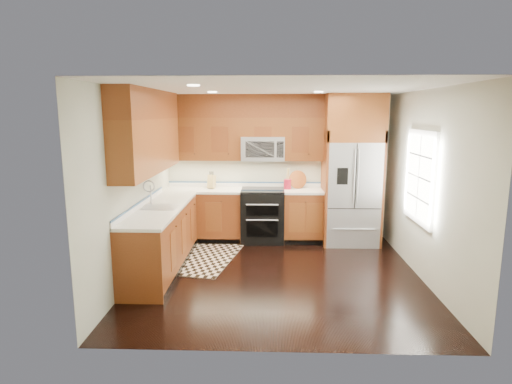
{
  "coord_description": "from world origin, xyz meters",
  "views": [
    {
      "loc": [
        -0.11,
        -5.79,
        2.28
      ],
      "look_at": [
        -0.33,
        0.6,
        1.1
      ],
      "focal_mm": 30.0,
      "sensor_mm": 36.0,
      "label": 1
    }
  ],
  "objects_px": {
    "refrigerator": "(352,170)",
    "rug": "(202,258)",
    "utensil_crock": "(287,182)",
    "knife_block": "(212,181)",
    "range": "(263,215)"
  },
  "relations": [
    {
      "from": "knife_block",
      "to": "utensil_crock",
      "type": "height_order",
      "value": "utensil_crock"
    },
    {
      "from": "rug",
      "to": "knife_block",
      "type": "height_order",
      "value": "knife_block"
    },
    {
      "from": "range",
      "to": "knife_block",
      "type": "distance_m",
      "value": 1.11
    },
    {
      "from": "range",
      "to": "rug",
      "type": "bearing_deg",
      "value": -134.16
    },
    {
      "from": "refrigerator",
      "to": "rug",
      "type": "xyz_separation_m",
      "value": [
        -2.5,
        -0.94,
        -1.3
      ]
    },
    {
      "from": "rug",
      "to": "knife_block",
      "type": "xyz_separation_m",
      "value": [
        0.02,
        1.09,
        1.06
      ]
    },
    {
      "from": "utensil_crock",
      "to": "range",
      "type": "bearing_deg",
      "value": -169.14
    },
    {
      "from": "refrigerator",
      "to": "knife_block",
      "type": "bearing_deg",
      "value": 176.53
    },
    {
      "from": "knife_block",
      "to": "range",
      "type": "bearing_deg",
      "value": -6.91
    },
    {
      "from": "rug",
      "to": "utensil_crock",
      "type": "relative_size",
      "value": 4.34
    },
    {
      "from": "rug",
      "to": "utensil_crock",
      "type": "height_order",
      "value": "utensil_crock"
    },
    {
      "from": "range",
      "to": "utensil_crock",
      "type": "xyz_separation_m",
      "value": [
        0.44,
        0.08,
        0.6
      ]
    },
    {
      "from": "rug",
      "to": "utensil_crock",
      "type": "bearing_deg",
      "value": 48.45
    },
    {
      "from": "range",
      "to": "utensil_crock",
      "type": "distance_m",
      "value": 0.75
    },
    {
      "from": "rug",
      "to": "knife_block",
      "type": "distance_m",
      "value": 1.52
    }
  ]
}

